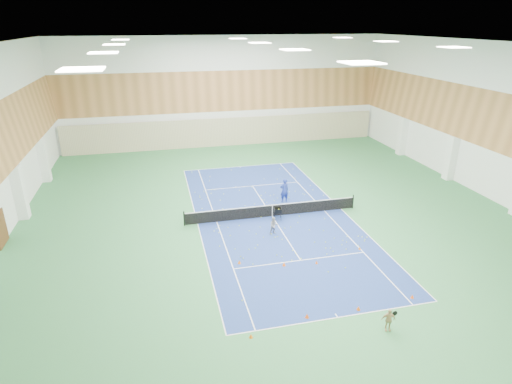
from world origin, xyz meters
TOP-DOWN VIEW (x-y plane):
  - ground at (0.00, 0.00)m, footprint 40.00×40.00m
  - room_shell at (0.00, 0.00)m, footprint 36.00×40.00m
  - wood_cladding at (0.00, 0.00)m, footprint 36.00×40.00m
  - ceiling_light_grid at (0.00, 0.00)m, footprint 21.40×25.40m
  - court_surface at (0.00, 0.00)m, footprint 10.97×23.77m
  - tennis_balls_scatter at (0.00, 0.00)m, footprint 10.57×22.77m
  - tennis_net at (0.00, 0.00)m, footprint 12.80×0.10m
  - back_curtain at (0.00, 19.75)m, footprint 35.40×0.16m
  - door_left_b at (-17.92, 0.00)m, footprint 0.08×1.80m
  - coach at (1.65, 2.43)m, footprint 0.78×0.58m
  - child_court at (-0.63, -2.69)m, footprint 0.67×0.56m
  - child_apron at (1.88, -13.24)m, footprint 0.73×0.44m
  - ball_cart at (0.25, -0.60)m, footprint 0.63×0.63m
  - cone_svc_a at (-3.66, -5.88)m, footprint 0.20×0.20m
  - cone_svc_b at (-1.15, -6.74)m, footprint 0.21×0.21m
  - cone_svc_c at (0.80, -6.96)m, footprint 0.18×0.18m
  - cone_svc_d at (4.05, -6.00)m, footprint 0.17×0.17m
  - cone_base_a at (-4.42, -12.27)m, footprint 0.18×0.18m
  - cone_base_b at (-1.46, -11.53)m, footprint 0.21×0.21m
  - cone_base_c at (1.24, -11.57)m, footprint 0.21×0.21m
  - cone_base_d at (4.41, -11.32)m, footprint 0.19×0.19m

SIDE VIEW (x-z plane):
  - ground at x=0.00m, z-range 0.00..0.00m
  - court_surface at x=0.00m, z-range 0.00..0.01m
  - tennis_balls_scatter at x=0.00m, z-range 0.01..0.08m
  - cone_svc_d at x=4.05m, z-range 0.00..0.19m
  - cone_svc_c at x=0.80m, z-range 0.00..0.20m
  - cone_base_a at x=-4.42m, z-range 0.00..0.20m
  - cone_base_d at x=4.41m, z-range 0.00..0.21m
  - cone_svc_a at x=-3.66m, z-range 0.00..0.22m
  - cone_svc_b at x=-1.15m, z-range 0.00..0.23m
  - cone_base_c at x=1.24m, z-range 0.00..0.23m
  - cone_base_b at x=-1.46m, z-range 0.00..0.24m
  - ball_cart at x=0.25m, z-range 0.00..0.91m
  - tennis_net at x=0.00m, z-range 0.00..1.10m
  - child_apron at x=1.88m, z-range 0.00..1.16m
  - child_court at x=-0.63m, z-range 0.00..1.23m
  - coach at x=1.65m, z-range 0.00..1.97m
  - door_left_b at x=-17.92m, z-range 0.00..2.20m
  - back_curtain at x=0.00m, z-range 0.00..3.20m
  - room_shell at x=0.00m, z-range 0.00..12.00m
  - wood_cladding at x=0.00m, z-range 4.00..12.00m
  - ceiling_light_grid at x=0.00m, z-range 11.89..11.95m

